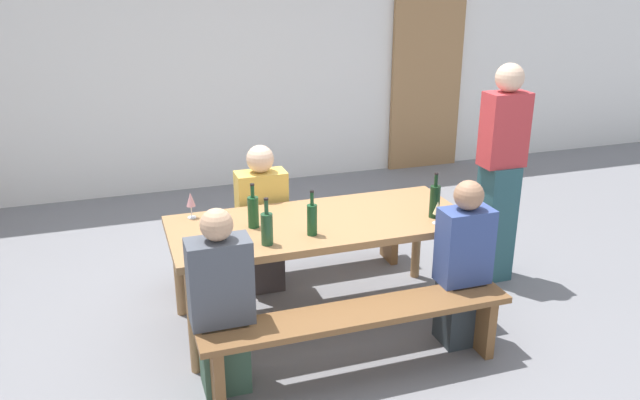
{
  "coord_description": "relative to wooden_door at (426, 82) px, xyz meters",
  "views": [
    {
      "loc": [
        -1.29,
        -3.84,
        2.4
      ],
      "look_at": [
        0.0,
        0.0,
        0.9
      ],
      "focal_mm": 36.13,
      "sensor_mm": 36.0,
      "label": 1
    }
  ],
  "objects": [
    {
      "name": "ground_plane",
      "position": [
        -2.38,
        -3.08,
        -1.05
      ],
      "size": [
        24.0,
        24.0,
        0.0
      ],
      "primitive_type": "plane",
      "color": "slate"
    },
    {
      "name": "back_wall",
      "position": [
        -2.38,
        0.14,
        0.55
      ],
      "size": [
        14.0,
        0.2,
        3.2
      ],
      "primitive_type": "cube",
      "color": "white",
      "rests_on": "ground"
    },
    {
      "name": "wooden_door",
      "position": [
        0.0,
        0.0,
        0.0
      ],
      "size": [
        0.9,
        0.06,
        2.1
      ],
      "primitive_type": "cube",
      "color": "#9E7247",
      "rests_on": "ground"
    },
    {
      "name": "tasting_table",
      "position": [
        -2.38,
        -3.08,
        -0.38
      ],
      "size": [
        2.03,
        0.86,
        0.75
      ],
      "color": "#9E7247",
      "rests_on": "ground"
    },
    {
      "name": "bench_near",
      "position": [
        -2.38,
        -3.81,
        -0.7
      ],
      "size": [
        1.93,
        0.3,
        0.45
      ],
      "color": "brown",
      "rests_on": "ground"
    },
    {
      "name": "bench_far",
      "position": [
        -2.38,
        -2.35,
        -0.7
      ],
      "size": [
        1.93,
        0.3,
        0.45
      ],
      "color": "brown",
      "rests_on": "ground"
    },
    {
      "name": "wine_bottle_0",
      "position": [
        -2.5,
        -3.29,
        -0.19
      ],
      "size": [
        0.07,
        0.07,
        0.3
      ],
      "color": "#194723",
      "rests_on": "tasting_table"
    },
    {
      "name": "wine_bottle_1",
      "position": [
        -2.81,
        -3.35,
        -0.19
      ],
      "size": [
        0.08,
        0.08,
        0.31
      ],
      "color": "#234C2D",
      "rests_on": "tasting_table"
    },
    {
      "name": "wine_bottle_2",
      "position": [
        -1.61,
        -3.27,
        -0.18
      ],
      "size": [
        0.07,
        0.07,
        0.32
      ],
      "color": "#143319",
      "rests_on": "tasting_table"
    },
    {
      "name": "wine_bottle_3",
      "position": [
        -2.83,
        -3.05,
        -0.19
      ],
      "size": [
        0.07,
        0.07,
        0.3
      ],
      "color": "#194723",
      "rests_on": "tasting_table"
    },
    {
      "name": "wine_glass_0",
      "position": [
        -1.65,
        -3.38,
        -0.19
      ],
      "size": [
        0.06,
        0.06,
        0.16
      ],
      "color": "silver",
      "rests_on": "tasting_table"
    },
    {
      "name": "wine_glass_1",
      "position": [
        -3.2,
        -2.75,
        -0.17
      ],
      "size": [
        0.06,
        0.06,
        0.19
      ],
      "color": "silver",
      "rests_on": "tasting_table"
    },
    {
      "name": "seated_guest_near_0",
      "position": [
        -3.17,
        -3.66,
        -0.51
      ],
      "size": [
        0.36,
        0.24,
        1.14
      ],
      "rotation": [
        0.0,
        0.0,
        1.57
      ],
      "color": "#385642",
      "rests_on": "ground"
    },
    {
      "name": "seated_guest_near_1",
      "position": [
        -1.6,
        -3.66,
        -0.51
      ],
      "size": [
        0.33,
        0.24,
        1.14
      ],
      "rotation": [
        0.0,
        0.0,
        1.57
      ],
      "color": "#2C3338",
      "rests_on": "ground"
    },
    {
      "name": "seated_guest_far_0",
      "position": [
        -2.65,
        -2.5,
        -0.5
      ],
      "size": [
        0.37,
        0.24,
        1.15
      ],
      "rotation": [
        0.0,
        0.0,
        -1.57
      ],
      "color": "#3E3534",
      "rests_on": "ground"
    },
    {
      "name": "standing_host",
      "position": [
        -0.86,
        -2.91,
        -0.2
      ],
      "size": [
        0.33,
        0.24,
        1.72
      ],
      "rotation": [
        0.0,
        0.0,
        3.14
      ],
      "color": "#2B565E",
      "rests_on": "ground"
    }
  ]
}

